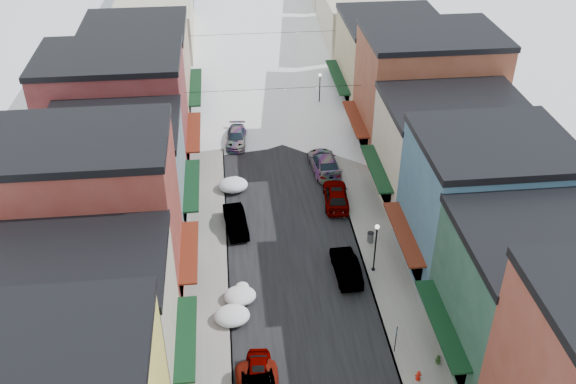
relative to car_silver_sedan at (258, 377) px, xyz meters
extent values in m
cube|color=black|center=(3.50, 48.73, -0.68)|extent=(10.00, 160.00, 0.01)
cube|color=gray|center=(-3.10, 48.73, -0.61)|extent=(3.20, 160.00, 0.15)
cube|color=gray|center=(10.10, 48.73, -0.61)|extent=(3.20, 160.00, 0.15)
cube|color=slate|center=(-1.55, 48.73, -0.61)|extent=(0.10, 160.00, 0.15)
cube|color=slate|center=(8.55, 48.73, -0.61)|extent=(0.10, 160.00, 0.15)
cube|color=black|center=(-9.70, -7.27, 10.56)|extent=(10.20, 8.70, 0.50)
cube|color=#B3AB90|center=(-9.70, 1.23, 3.81)|extent=(10.00, 8.00, 9.00)
cube|color=black|center=(-9.70, 1.23, 8.56)|extent=(10.20, 8.20, 0.50)
cube|color=black|center=(-4.10, 1.23, 2.51)|extent=(1.20, 6.80, 0.15)
cube|color=maroon|center=(-10.20, 9.23, 5.31)|extent=(11.00, 8.00, 12.00)
cube|color=black|center=(-10.20, 9.23, 11.56)|extent=(11.20, 8.20, 0.50)
cube|color=#612010|center=(-4.10, 9.23, 2.51)|extent=(1.20, 6.80, 0.15)
cube|color=slate|center=(-9.70, 17.73, 3.56)|extent=(10.00, 9.00, 8.50)
cube|color=black|center=(-9.70, 17.73, 8.06)|extent=(10.20, 9.20, 0.50)
cube|color=black|center=(-4.10, 17.73, 2.51)|extent=(1.20, 7.65, 0.15)
cube|color=maroon|center=(-10.70, 26.73, 4.56)|extent=(12.00, 9.00, 10.50)
cube|color=black|center=(-10.70, 26.73, 10.06)|extent=(12.20, 9.20, 0.50)
cube|color=#612010|center=(-4.10, 26.73, 2.51)|extent=(1.20, 7.65, 0.15)
cube|color=tan|center=(-9.70, 36.73, 4.06)|extent=(10.00, 11.00, 9.50)
cube|color=black|center=(-9.70, 36.73, 9.06)|extent=(10.20, 11.20, 0.50)
cube|color=black|center=(-4.10, 36.73, 2.51)|extent=(1.20, 9.35, 0.15)
cube|color=#214538|center=(16.70, 0.73, 3.81)|extent=(10.00, 9.00, 9.00)
cube|color=black|center=(16.70, 0.73, 8.56)|extent=(10.20, 9.20, 0.50)
cube|color=black|center=(11.10, 0.73, 2.51)|extent=(1.20, 7.65, 0.15)
cube|color=#345B75|center=(16.70, 9.73, 4.31)|extent=(10.00, 9.00, 10.00)
cube|color=black|center=(16.70, 9.73, 9.56)|extent=(10.20, 9.20, 0.50)
cube|color=#612010|center=(11.10, 9.73, 2.51)|extent=(1.20, 7.65, 0.15)
cube|color=#C2B19C|center=(17.20, 18.73, 3.56)|extent=(11.00, 9.00, 8.50)
cube|color=black|center=(17.20, 18.73, 8.06)|extent=(11.20, 9.20, 0.50)
cube|color=black|center=(11.10, 18.73, 2.51)|extent=(1.20, 7.65, 0.15)
cube|color=brown|center=(17.70, 27.73, 4.81)|extent=(12.00, 9.00, 11.00)
cube|color=black|center=(17.70, 27.73, 10.56)|extent=(12.20, 9.20, 0.50)
cube|color=#612010|center=(11.10, 27.73, 2.51)|extent=(1.20, 7.65, 0.15)
cube|color=tan|center=(16.70, 37.73, 3.81)|extent=(10.00, 11.00, 9.00)
cube|color=black|center=(16.70, 37.73, 8.56)|extent=(10.20, 11.20, 0.50)
cube|color=black|center=(11.10, 37.73, 2.51)|extent=(1.20, 9.35, 0.15)
cube|color=gray|center=(-9.00, 50.73, 3.31)|extent=(9.00, 13.00, 8.00)
cube|color=gray|center=(16.00, 50.73, 3.31)|extent=(9.00, 13.00, 8.00)
cube|color=gray|center=(-9.00, 64.73, 3.31)|extent=(9.00, 13.00, 8.00)
cylinder|color=black|center=(3.50, 28.73, 5.51)|extent=(16.40, 0.04, 0.04)
cylinder|color=black|center=(3.50, 43.73, 5.51)|extent=(16.40, 0.04, 0.04)
imported|color=gray|center=(0.00, 0.00, 0.00)|extent=(1.91, 4.14, 1.38)
imported|color=black|center=(-0.76, 15.82, 0.05)|extent=(2.06, 4.60, 1.47)
imported|color=gray|center=(-0.21, 29.93, -0.02)|extent=(2.30, 4.78, 1.34)
imported|color=black|center=(7.00, 9.36, 0.08)|extent=(1.77, 4.70, 1.53)
imported|color=gray|center=(7.80, 18.50, 0.16)|extent=(2.44, 5.15, 1.70)
imported|color=black|center=(7.62, 23.93, 0.15)|extent=(2.72, 5.94, 1.68)
imported|color=gray|center=(1.51, 42.35, -0.02)|extent=(1.63, 3.92, 1.33)
imported|color=white|center=(4.22, 49.01, 0.14)|extent=(3.25, 6.16, 1.65)
cylinder|color=#B31609|center=(9.57, -0.72, -0.49)|extent=(0.30, 0.30, 0.09)
cylinder|color=#B31609|center=(9.57, -0.72, -0.27)|extent=(0.21, 0.21, 0.53)
sphere|color=#B31609|center=(9.57, -0.72, 0.03)|extent=(0.23, 0.23, 0.23)
cylinder|color=#B31609|center=(9.57, -0.72, -0.19)|extent=(0.40, 0.09, 0.09)
cylinder|color=black|center=(8.70, 1.61, 0.53)|extent=(0.06, 0.06, 2.14)
cube|color=#1B4897|center=(8.70, 1.61, 1.31)|extent=(0.10, 0.29, 0.39)
cylinder|color=#5A5D5F|center=(9.54, 12.83, -0.13)|extent=(0.48, 0.48, 0.83)
cylinder|color=black|center=(9.54, 12.83, 0.31)|extent=(0.51, 0.51, 0.06)
cylinder|color=black|center=(9.07, 9.52, -0.49)|extent=(0.28, 0.28, 0.09)
cylinder|color=black|center=(9.07, 9.52, 1.35)|extent=(0.11, 0.11, 3.77)
sphere|color=white|center=(9.07, 9.52, 3.38)|extent=(0.34, 0.34, 0.34)
cylinder|color=black|center=(8.93, 36.11, -0.49)|extent=(0.29, 0.29, 0.10)
cylinder|color=black|center=(8.93, 36.11, 1.41)|extent=(0.12, 0.12, 3.90)
sphere|color=white|center=(8.93, 36.11, 3.51)|extent=(0.35, 0.35, 0.35)
imported|color=#335627|center=(11.13, 0.39, -0.24)|extent=(0.43, 0.43, 0.60)
ellipsoid|color=white|center=(-0.80, 7.39, -0.21)|extent=(2.24, 1.90, 0.95)
ellipsoid|color=white|center=(-0.60, 8.59, -0.45)|extent=(0.96, 0.86, 0.48)
ellipsoid|color=white|center=(-1.40, 5.47, -0.18)|extent=(2.39, 2.02, 1.01)
ellipsoid|color=white|center=(-1.20, 6.67, -0.43)|extent=(1.02, 0.92, 0.51)
ellipsoid|color=white|center=(-0.80, 21.50, -0.14)|extent=(2.58, 2.19, 1.09)
ellipsoid|color=white|center=(-0.60, 22.70, -0.41)|extent=(1.10, 0.99, 0.55)
camera|label=1|loc=(-0.93, -25.77, 30.20)|focal=40.00mm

